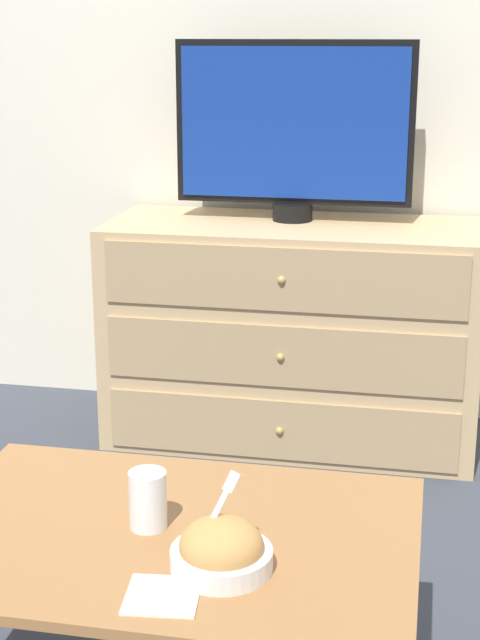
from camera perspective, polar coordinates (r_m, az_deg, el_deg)
The scene contains 8 objects.
ground_plane at distance 3.54m, azimuth 2.33°, elevation -4.91°, with size 12.00×12.00×0.00m, color #383D47.
wall_back at distance 3.32m, azimuth 2.68°, elevation 16.63°, with size 12.00×0.05×2.60m.
dresser at distance 3.16m, azimuth 3.08°, elevation -0.77°, with size 1.17×0.50×0.71m.
tv at distance 3.09m, azimuth 3.16°, elevation 11.14°, with size 0.74×0.13×0.55m.
coffee_table at distance 1.89m, azimuth -4.13°, elevation -13.47°, with size 0.92×0.64×0.40m.
takeout_bowl at distance 1.73m, azimuth -1.09°, elevation -13.26°, with size 0.18×0.18×0.16m.
drink_cup at distance 1.86m, azimuth -5.38°, elevation -10.56°, with size 0.07×0.07×0.11m.
napkin at distance 1.68m, azimuth -4.54°, elevation -15.70°, with size 0.13×0.13×0.00m.
Camera 1 is at (0.51, -3.26, 1.29)m, focal length 55.00 mm.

